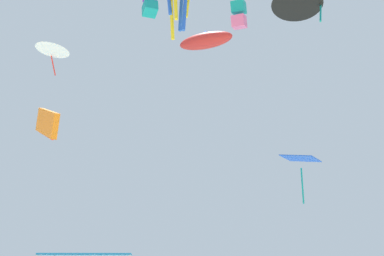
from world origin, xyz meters
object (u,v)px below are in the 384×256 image
at_px(kite_inflatable_red, 206,41).
at_px(kite_box_teal, 239,15).
at_px(kite_diamond_blue, 301,161).
at_px(kite_delta_black, 297,1).
at_px(kite_box_purple, 150,1).
at_px(kite_delta_white, 53,48).
at_px(kite_parafoil_orange, 47,123).

relative_size(kite_inflatable_red, kite_box_teal, 2.38).
relative_size(kite_diamond_blue, kite_box_teal, 1.67).
height_order(kite_delta_black, kite_inflatable_red, kite_inflatable_red).
relative_size(kite_delta_black, kite_box_purple, 1.66).
relative_size(kite_delta_white, kite_box_teal, 1.23).
distance_m(kite_box_purple, kite_inflatable_red, 7.59).
xyz_separation_m(kite_parafoil_orange, kite_delta_white, (-2.61, 11.97, 9.50)).
distance_m(kite_diamond_blue, kite_delta_white, 21.83).
height_order(kite_delta_white, kite_box_teal, kite_box_teal).
relative_size(kite_delta_black, kite_diamond_blue, 1.14).
bearing_deg(kite_inflatable_red, kite_delta_black, -46.49).
height_order(kite_inflatable_red, kite_box_teal, kite_inflatable_red).
xyz_separation_m(kite_box_purple, kite_inflatable_red, (5.64, 5.00, -0.90)).
bearing_deg(kite_diamond_blue, kite_box_teal, -12.77).
height_order(kite_box_purple, kite_diamond_blue, kite_box_purple).
xyz_separation_m(kite_parafoil_orange, kite_inflatable_red, (10.31, 19.74, 14.84)).
relative_size(kite_inflatable_red, kite_delta_white, 1.93).
height_order(kite_delta_black, kite_box_teal, kite_box_teal).
relative_size(kite_delta_black, kite_box_teal, 1.91).
height_order(kite_parafoil_orange, kite_diamond_blue, kite_diamond_blue).
height_order(kite_parafoil_orange, kite_delta_white, kite_delta_white).
bearing_deg(kite_parafoil_orange, kite_delta_black, 84.34).
distance_m(kite_delta_white, kite_box_teal, 14.55).
xyz_separation_m(kite_box_purple, kite_box_teal, (6.90, -4.21, -3.29)).
bearing_deg(kite_diamond_blue, kite_box_purple, -48.76).
height_order(kite_delta_black, kite_diamond_blue, kite_delta_black).
bearing_deg(kite_box_purple, kite_delta_black, 120.08).
xyz_separation_m(kite_diamond_blue, kite_delta_white, (-20.19, -3.37, 7.58)).
bearing_deg(kite_delta_white, kite_box_teal, 76.65).
bearing_deg(kite_diamond_blue, kite_parafoil_orange, -10.30).
height_order(kite_box_purple, kite_inflatable_red, kite_box_purple).
bearing_deg(kite_box_teal, kite_inflatable_red, 125.38).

